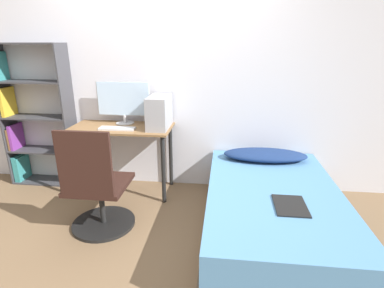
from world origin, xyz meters
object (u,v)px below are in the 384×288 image
Objects in this scene: bed at (272,212)px; monitor at (124,101)px; pc_tower at (159,112)px; bookshelf at (32,121)px; keyboard at (117,128)px; office_chair at (97,194)px.

bed is 1.95m from monitor.
pc_tower is (0.43, -0.12, -0.09)m from monitor.
keyboard is at bearing -11.64° from bookshelf.
office_chair is at bearing -88.73° from monitor.
monitor reaches higher than office_chair.
office_chair is 1.63× the size of monitor.
bookshelf is 1.15m from keyboard.
keyboard is (-1.57, 0.57, 0.56)m from bed.
monitor is (-0.02, 0.92, 0.67)m from office_chair.
keyboard reaches higher than bed.
pc_tower is (0.41, 0.80, 0.58)m from office_chair.
bookshelf is at bearing 141.93° from office_chair.
monitor is at bearing 89.27° from keyboard.
monitor is (1.12, 0.02, 0.26)m from bookshelf.
keyboard is at bearing 159.90° from bed.
keyboard is 0.87× the size of pc_tower.
office_chair is (1.15, -0.90, -0.40)m from bookshelf.
office_chair is at bearing -87.97° from keyboard.
bookshelf is at bearing 176.32° from pc_tower.
bookshelf is 1.16m from monitor.
office_chair is at bearing -176.64° from bed.
bed is (2.69, -0.81, -0.54)m from bookshelf.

